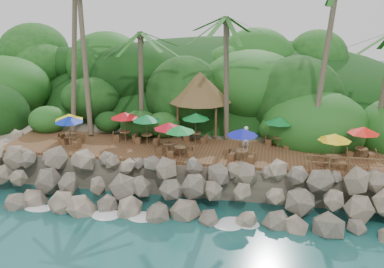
# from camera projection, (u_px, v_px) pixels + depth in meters

# --- Properties ---
(ground) EXTENTS (140.00, 140.00, 0.00)m
(ground) POSITION_uv_depth(u_px,v_px,m) (172.00, 223.00, 25.22)
(ground) COLOR #19514F
(ground) RESTS_ON ground
(land_base) EXTENTS (32.00, 25.20, 2.10)m
(land_base) POSITION_uv_depth(u_px,v_px,m) (213.00, 126.00, 39.90)
(land_base) COLOR gray
(land_base) RESTS_ON ground
(jungle_hill) EXTENTS (44.80, 28.00, 15.40)m
(jungle_hill) POSITION_uv_depth(u_px,v_px,m) (223.00, 116.00, 47.25)
(jungle_hill) COLOR #143811
(jungle_hill) RESTS_ON ground
(seawall) EXTENTS (29.00, 4.00, 2.30)m
(seawall) POSITION_uv_depth(u_px,v_px,m) (180.00, 189.00, 26.75)
(seawall) COLOR gray
(seawall) RESTS_ON ground
(terrace) EXTENTS (26.00, 5.00, 0.20)m
(terrace) POSITION_uv_depth(u_px,v_px,m) (192.00, 151.00, 30.18)
(terrace) COLOR brown
(terrace) RESTS_ON land_base
(jungle_foliage) EXTENTS (44.00, 16.00, 12.00)m
(jungle_foliage) POSITION_uv_depth(u_px,v_px,m) (211.00, 141.00, 39.28)
(jungle_foliage) COLOR #143811
(jungle_foliage) RESTS_ON ground
(foam_line) EXTENTS (25.20, 0.80, 0.06)m
(foam_line) POSITION_uv_depth(u_px,v_px,m) (174.00, 220.00, 25.49)
(foam_line) COLOR white
(foam_line) RESTS_ON ground
(palms) EXTENTS (27.94, 6.91, 13.09)m
(palms) POSITION_uv_depth(u_px,v_px,m) (201.00, 0.00, 29.95)
(palms) COLOR brown
(palms) RESTS_ON ground
(palapa) EXTENTS (4.73, 4.73, 4.60)m
(palapa) POSITION_uv_depth(u_px,v_px,m) (200.00, 87.00, 32.94)
(palapa) COLOR brown
(palapa) RESTS_ON ground
(dining_clusters) EXTENTS (21.48, 5.17, 2.14)m
(dining_clusters) POSITION_uv_depth(u_px,v_px,m) (194.00, 125.00, 29.40)
(dining_clusters) COLOR brown
(dining_clusters) RESTS_ON terrace
(railing) EXTENTS (6.10, 0.10, 1.00)m
(railing) POSITION_uv_depth(u_px,v_px,m) (359.00, 164.00, 25.94)
(railing) COLOR brown
(railing) RESTS_ON terrace
(waiter) EXTENTS (0.67, 0.52, 1.65)m
(waiter) POSITION_uv_depth(u_px,v_px,m) (246.00, 138.00, 29.87)
(waiter) COLOR silver
(waiter) RESTS_ON terrace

